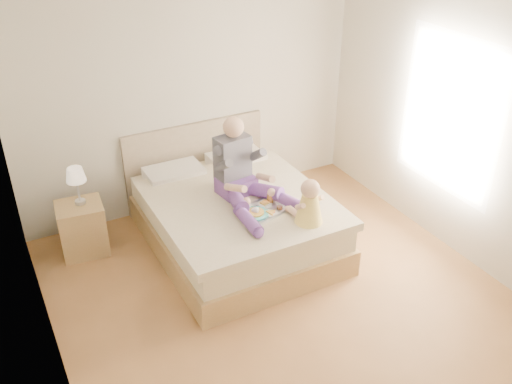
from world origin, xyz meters
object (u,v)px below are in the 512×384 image
bed (232,216)px  adult (243,176)px  tray (262,209)px  baby (309,205)px  nightstand (82,228)px

bed → adult: (0.05, -0.16, 0.54)m
tray → baby: size_ratio=1.14×
tray → baby: bearing=-67.5°
nightstand → tray: 1.90m
tray → nightstand: bearing=127.2°
nightstand → adult: 1.77m
bed → tray: size_ratio=4.29×
bed → baby: size_ratio=4.88×
adult → baby: adult is taller
adult → tray: bearing=-92.6°
nightstand → tray: (1.54, -1.04, 0.36)m
tray → baby: 0.49m
nightstand → tray: size_ratio=1.10×
bed → adult: 0.57m
bed → nightstand: 1.56m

